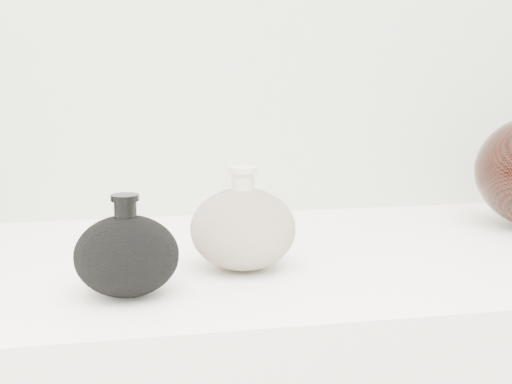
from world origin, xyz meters
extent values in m
cube|color=white|center=(0.00, 0.95, 0.89)|extent=(1.20, 0.50, 0.03)
ellipsoid|color=black|center=(-0.10, 0.82, 0.94)|extent=(0.14, 0.14, 0.08)
cylinder|color=black|center=(-0.10, 0.82, 0.99)|extent=(0.03, 0.03, 0.02)
cylinder|color=black|center=(-0.10, 0.82, 1.00)|extent=(0.04, 0.04, 0.01)
ellipsoid|color=#C2B794|center=(0.03, 0.89, 0.95)|extent=(0.16, 0.16, 0.09)
cylinder|color=beige|center=(0.03, 0.89, 1.00)|extent=(0.03, 0.03, 0.03)
cylinder|color=beige|center=(0.03, 0.89, 1.01)|extent=(0.04, 0.04, 0.01)
camera|label=1|loc=(-0.11, 0.12, 1.13)|focal=50.00mm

